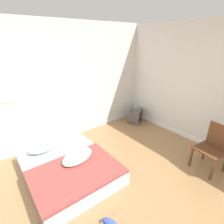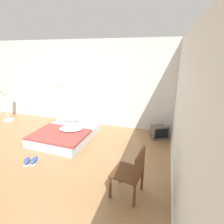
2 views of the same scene
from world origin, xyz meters
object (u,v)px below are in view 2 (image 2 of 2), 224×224
Objects in this scene: sneaker_pair at (31,161)px; standing_fan at (4,95)px; mattress_bed at (66,133)px; crt_tv at (159,132)px; wooden_chair at (133,170)px.

sneaker_pair is 3.17m from standing_fan.
mattress_bed is 3.32× the size of crt_tv.
standing_fan is (-4.72, 2.01, 0.39)m from wooden_chair.
crt_tv is 3.24m from sneaker_pair.
wooden_chair is at bearing -5.67° from sneaker_pair.
crt_tv is 0.63× the size of wooden_chair.
standing_fan reaches higher than wooden_chair.
standing_fan is (-2.49, 1.79, 0.83)m from sneaker_pair.
sneaker_pair is at bearing -141.49° from crt_tv.
mattress_bed is 2.55m from crt_tv.
sneaker_pair is (-2.23, 0.22, -0.44)m from wooden_chair.
wooden_chair reaches higher than crt_tv.
sneaker_pair is at bearing 174.33° from wooden_chair.
wooden_chair is 2.29m from sneaker_pair.
crt_tv is 2.28m from wooden_chair.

